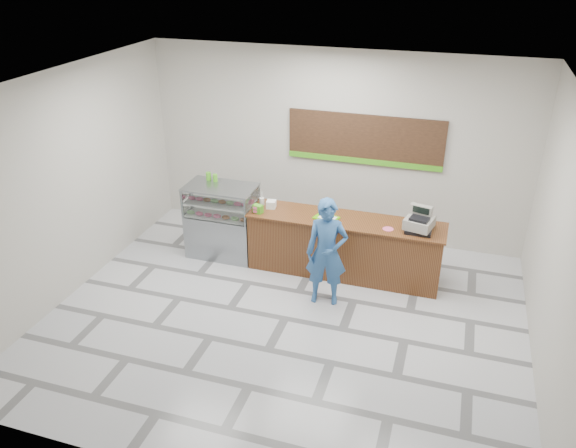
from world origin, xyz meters
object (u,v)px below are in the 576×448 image
(sales_counter, at_px, (344,246))
(serving_tray, at_px, (326,218))
(display_case, at_px, (222,220))
(customer, at_px, (327,252))
(cash_register, at_px, (419,222))

(sales_counter, xyz_separation_m, serving_tray, (-0.31, -0.07, 0.52))
(display_case, relative_size, customer, 0.77)
(serving_tray, relative_size, customer, 0.25)
(serving_tray, distance_m, customer, 0.87)
(display_case, xyz_separation_m, serving_tray, (1.91, -0.07, 0.36))
(cash_register, xyz_separation_m, customer, (-1.27, -0.84, -0.31))
(serving_tray, xyz_separation_m, customer, (0.22, -0.82, -0.17))
(cash_register, bearing_deg, serving_tray, -166.09)
(sales_counter, relative_size, display_case, 2.45)
(sales_counter, height_order, display_case, display_case)
(cash_register, bearing_deg, display_case, -167.58)
(sales_counter, xyz_separation_m, cash_register, (1.18, -0.05, 0.66))
(display_case, xyz_separation_m, cash_register, (3.40, -0.05, 0.50))
(sales_counter, distance_m, customer, 0.96)
(display_case, bearing_deg, customer, -22.67)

